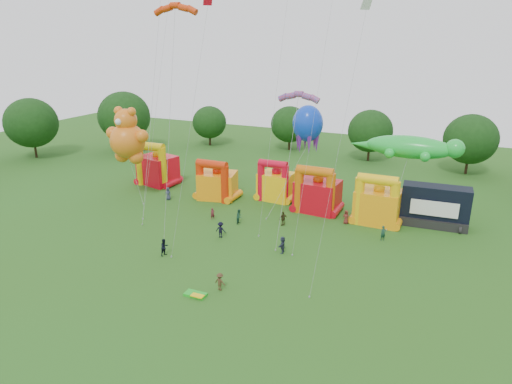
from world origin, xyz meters
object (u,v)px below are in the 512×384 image
at_px(bouncy_castle_0, 157,168).
at_px(octopus_kite, 294,163).
at_px(bouncy_castle_2, 276,184).
at_px(teddy_bear_kite, 128,142).
at_px(spectator_4, 283,219).
at_px(gecko_kite, 406,161).
at_px(spectator_0, 168,194).
at_px(stage_trailer, 435,206).

height_order(bouncy_castle_0, octopus_kite, octopus_kite).
relative_size(bouncy_castle_2, teddy_bear_kite, 0.45).
xyz_separation_m(bouncy_castle_2, spectator_4, (4.50, -8.53, -1.40)).
distance_m(gecko_kite, spectator_0, 32.78).
xyz_separation_m(stage_trailer, spectator_4, (-16.95, -7.90, -1.54)).
xyz_separation_m(bouncy_castle_0, bouncy_castle_2, (19.95, 0.95, -0.32)).
bearing_deg(bouncy_castle_2, teddy_bear_kite, -155.10).
relative_size(teddy_bear_kite, gecko_kite, 0.96).
distance_m(stage_trailer, octopus_kite, 18.39).
xyz_separation_m(bouncy_castle_0, gecko_kite, (37.26, 1.40, 4.87)).
bearing_deg(stage_trailer, teddy_bear_kite, -168.70).
bearing_deg(stage_trailer, octopus_kite, -173.64).
bearing_deg(stage_trailer, gecko_kite, 165.29).
relative_size(stage_trailer, teddy_bear_kite, 0.60).
xyz_separation_m(bouncy_castle_2, spectator_0, (-14.03, -6.51, -1.41)).
bearing_deg(bouncy_castle_2, bouncy_castle_0, -177.28).
distance_m(bouncy_castle_0, octopus_kite, 23.92).
bearing_deg(gecko_kite, spectator_4, -144.95).
relative_size(gecko_kite, spectator_0, 7.55).
height_order(stage_trailer, gecko_kite, gecko_kite).
bearing_deg(teddy_bear_kite, spectator_0, 24.90).
distance_m(bouncy_castle_0, bouncy_castle_2, 19.97).
distance_m(gecko_kite, octopus_kite, 14.08).
bearing_deg(spectator_4, teddy_bear_kite, -48.92).
bearing_deg(bouncy_castle_2, spectator_0, -155.10).
bearing_deg(gecko_kite, teddy_bear_kite, -165.79).
relative_size(bouncy_castle_0, spectator_0, 3.78).
height_order(bouncy_castle_0, spectator_0, bouncy_castle_0).
height_order(teddy_bear_kite, gecko_kite, teddy_bear_kite).
distance_m(octopus_kite, spectator_4, 8.15).
relative_size(stage_trailer, spectator_0, 4.38).
bearing_deg(octopus_kite, spectator_0, -167.55).
bearing_deg(spectator_4, bouncy_castle_0, -66.41).
relative_size(bouncy_castle_2, gecko_kite, 0.44).
bearing_deg(spectator_0, gecko_kite, 1.71).
height_order(stage_trailer, teddy_bear_kite, teddy_bear_kite).
distance_m(spectator_0, spectator_4, 18.64).
xyz_separation_m(octopus_kite, spectator_4, (0.89, -5.91, -5.54)).
relative_size(gecko_kite, octopus_kite, 1.01).
relative_size(gecko_kite, spectator_4, 7.53).
bearing_deg(bouncy_castle_0, spectator_4, -17.24).
height_order(bouncy_castle_2, stage_trailer, bouncy_castle_2).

